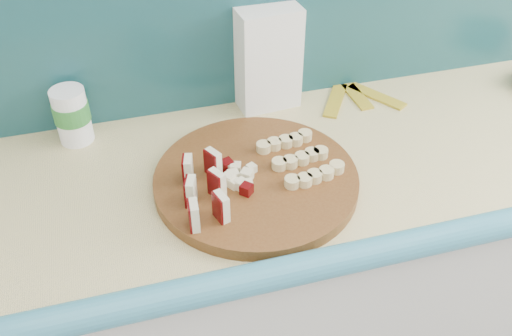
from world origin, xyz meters
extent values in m
cube|color=beige|center=(0.10, 1.50, 0.44)|extent=(2.20, 0.60, 0.88)
cube|color=#DBCD80|center=(0.10, 1.50, 0.90)|extent=(2.20, 0.60, 0.03)
cube|color=teal|center=(0.10, 1.20, 0.90)|extent=(2.20, 0.06, 0.03)
cylinder|color=#4F2A10|center=(-0.19, 1.45, 0.92)|extent=(0.51, 0.51, 0.03)
cube|color=beige|center=(-0.34, 1.33, 0.97)|extent=(0.02, 0.04, 0.06)
cube|color=#450406|center=(-0.35, 1.33, 0.97)|extent=(0.01, 0.04, 0.06)
cube|color=beige|center=(-0.33, 1.40, 0.97)|extent=(0.02, 0.04, 0.06)
cube|color=#450406|center=(-0.34, 1.40, 0.97)|extent=(0.01, 0.04, 0.06)
cube|color=beige|center=(-0.33, 1.47, 0.97)|extent=(0.02, 0.04, 0.06)
cube|color=#450406|center=(-0.34, 1.47, 0.97)|extent=(0.01, 0.04, 0.06)
cube|color=beige|center=(-0.29, 1.34, 0.97)|extent=(0.02, 0.04, 0.06)
cube|color=#450406|center=(-0.30, 1.34, 0.97)|extent=(0.01, 0.04, 0.06)
cube|color=beige|center=(-0.28, 1.41, 0.97)|extent=(0.02, 0.04, 0.06)
cube|color=#450406|center=(-0.29, 1.41, 0.97)|extent=(0.01, 0.04, 0.06)
cube|color=beige|center=(-0.27, 1.48, 0.97)|extent=(0.02, 0.04, 0.06)
cube|color=#450406|center=(-0.28, 1.48, 0.97)|extent=(0.01, 0.04, 0.06)
cube|color=beige|center=(-0.21, 1.44, 0.95)|extent=(0.02, 0.02, 0.02)
cube|color=beige|center=(-0.20, 1.45, 0.95)|extent=(0.02, 0.02, 0.02)
cube|color=#450406|center=(-0.20, 1.47, 0.95)|extent=(0.02, 0.02, 0.02)
cube|color=beige|center=(-0.22, 1.45, 0.95)|extent=(0.02, 0.02, 0.02)
cube|color=beige|center=(-0.22, 1.46, 0.95)|extent=(0.02, 0.02, 0.02)
cube|color=beige|center=(-0.24, 1.46, 0.95)|extent=(0.02, 0.02, 0.02)
cube|color=beige|center=(-0.23, 1.44, 0.95)|extent=(0.02, 0.02, 0.02)
cube|color=beige|center=(-0.23, 1.43, 0.95)|extent=(0.02, 0.02, 0.02)
cube|color=#450406|center=(-0.23, 1.42, 0.95)|extent=(0.02, 0.02, 0.02)
cube|color=beige|center=(-0.22, 1.43, 0.95)|extent=(0.02, 0.02, 0.02)
cube|color=beige|center=(-0.21, 1.42, 0.95)|extent=(0.02, 0.02, 0.02)
cube|color=beige|center=(-0.21, 1.44, 0.95)|extent=(0.02, 0.02, 0.02)
cube|color=beige|center=(-0.20, 1.44, 0.95)|extent=(0.02, 0.02, 0.02)
cylinder|color=#D0BC7F|center=(-0.12, 1.39, 0.95)|extent=(0.03, 0.03, 0.02)
cylinder|color=#D0BC7F|center=(-0.10, 1.40, 0.95)|extent=(0.03, 0.03, 0.02)
cylinder|color=#D0BC7F|center=(-0.07, 1.40, 0.95)|extent=(0.03, 0.03, 0.02)
cylinder|color=#D0BC7F|center=(-0.05, 1.41, 0.95)|extent=(0.03, 0.03, 0.02)
cylinder|color=#D0BC7F|center=(-0.02, 1.41, 0.95)|extent=(0.03, 0.03, 0.02)
cylinder|color=#D0BC7F|center=(-0.14, 1.46, 0.95)|extent=(0.03, 0.03, 0.02)
cylinder|color=#D0BC7F|center=(-0.11, 1.46, 0.95)|extent=(0.03, 0.03, 0.02)
cylinder|color=#D0BC7F|center=(-0.08, 1.47, 0.95)|extent=(0.03, 0.03, 0.02)
cylinder|color=#D0BC7F|center=(-0.06, 1.47, 0.95)|extent=(0.03, 0.03, 0.02)
cylinder|color=#D0BC7F|center=(-0.03, 1.48, 0.95)|extent=(0.03, 0.03, 0.02)
cylinder|color=#D0BC7F|center=(-0.15, 1.52, 0.95)|extent=(0.03, 0.03, 0.02)
cylinder|color=#D0BC7F|center=(-0.12, 1.53, 0.95)|extent=(0.03, 0.03, 0.02)
cylinder|color=#D0BC7F|center=(-0.10, 1.53, 0.95)|extent=(0.03, 0.03, 0.02)
cylinder|color=#D0BC7F|center=(-0.07, 1.54, 0.95)|extent=(0.03, 0.03, 0.02)
cylinder|color=#D0BC7F|center=(-0.04, 1.54, 0.95)|extent=(0.03, 0.03, 0.02)
cube|color=white|center=(-0.08, 1.76, 1.04)|extent=(0.16, 0.12, 0.26)
cylinder|color=white|center=(-0.55, 1.72, 0.98)|extent=(0.08, 0.08, 0.14)
cylinder|color=#2F8132|center=(-0.55, 1.72, 0.99)|extent=(0.08, 0.08, 0.05)
cube|color=gold|center=(0.10, 1.71, 0.91)|extent=(0.12, 0.16, 0.01)
cube|color=gold|center=(0.16, 1.73, 0.91)|extent=(0.04, 0.16, 0.01)
cube|color=gold|center=(0.21, 1.70, 0.91)|extent=(0.12, 0.16, 0.01)
camera|label=1|loc=(-0.44, 0.56, 1.72)|focal=40.00mm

